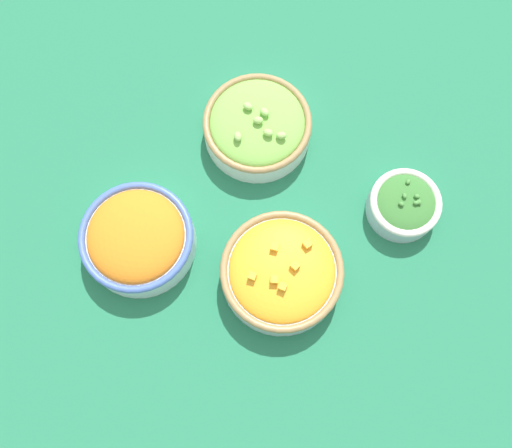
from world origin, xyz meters
The scene contains 5 objects.
ground_plane centered at (0.00, 0.00, 0.00)m, with size 3.00×3.00×0.00m, color #23704C.
bowl_lettuce centered at (-0.12, -0.13, 0.03)m, with size 0.19×0.19×0.08m.
bowl_squash centered at (0.02, 0.09, 0.04)m, with size 0.20×0.20×0.08m.
bowl_carrots centered at (0.16, -0.10, 0.04)m, with size 0.18×0.18×0.08m.
bowl_broccoli centered at (-0.21, 0.13, 0.03)m, with size 0.12×0.12×0.06m.
Camera 1 is at (0.17, 0.20, 0.93)m, focal length 40.00 mm.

